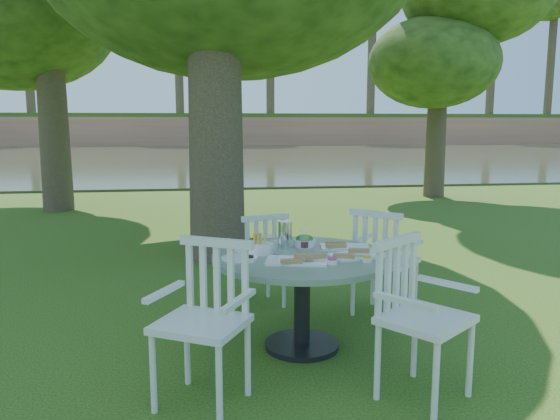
# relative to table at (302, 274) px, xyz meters

# --- Properties ---
(ground) EXTENTS (140.00, 140.00, 0.00)m
(ground) POSITION_rel_table_xyz_m (0.02, 1.08, -0.57)
(ground) COLOR #1F3F0D
(ground) RESTS_ON ground
(table) EXTENTS (1.33, 1.33, 0.72)m
(table) POSITION_rel_table_xyz_m (0.00, 0.00, 0.00)
(table) COLOR black
(table) RESTS_ON ground
(chair_ne) EXTENTS (0.66, 0.66, 0.95)m
(chair_ne) POSITION_rel_table_xyz_m (0.78, 0.55, -0.01)
(chair_ne) COLOR silver
(chair_ne) RESTS_ON ground
(chair_nw) EXTENTS (0.55, 0.53, 0.88)m
(chair_nw) POSITION_rel_table_xyz_m (-0.21, 0.94, -0.06)
(chair_nw) COLOR silver
(chair_nw) RESTS_ON ground
(chair_sw) EXTENTS (0.65, 0.64, 0.97)m
(chair_sw) POSITION_rel_table_xyz_m (-0.69, -0.65, -0.00)
(chair_sw) COLOR silver
(chair_sw) RESTS_ON ground
(chair_se) EXTENTS (0.67, 0.67, 0.97)m
(chair_se) POSITION_rel_table_xyz_m (0.54, -0.78, 0.00)
(chair_se) COLOR silver
(chair_se) RESTS_ON ground
(tableware) EXTENTS (1.22, 0.74, 0.21)m
(tableware) POSITION_rel_table_xyz_m (-0.05, 0.07, 0.18)
(tableware) COLOR white
(tableware) RESTS_ON table
(river) EXTENTS (100.00, 28.00, 0.12)m
(river) POSITION_rel_table_xyz_m (0.02, 24.08, -0.57)
(river) COLOR #2D311D
(river) RESTS_ON ground
(far_bank) EXTENTS (100.00, 18.00, 15.20)m
(far_bank) POSITION_rel_table_xyz_m (0.29, 42.20, 6.68)
(far_bank) COLOR #AA6A4F
(far_bank) RESTS_ON ground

